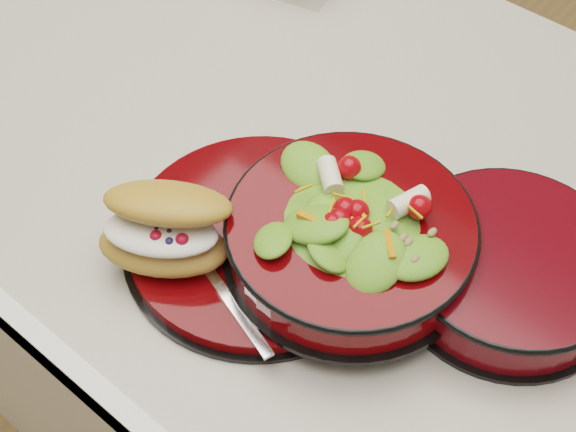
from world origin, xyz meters
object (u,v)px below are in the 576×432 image
Objects in this scene: fork at (225,294)px; dinner_plate at (260,237)px; croissant at (166,230)px; island_counter at (321,353)px; extra_bowl at (510,267)px; salad_bowl at (351,230)px.

dinner_plate is at bearing 35.38° from fork.
fork is at bearing -33.13° from croissant.
fork is at bearing -72.03° from dinner_plate.
island_counter is 8.59× the size of croissant.
dinner_plate is 1.27× the size of extra_bowl.
dinner_plate is 0.10m from croissant.
fork is (-0.06, -0.11, -0.04)m from salad_bowl.
extra_bowl is (0.21, 0.11, 0.02)m from dinner_plate.
island_counter is 0.48m from dinner_plate.
island_counter is 0.53m from extra_bowl.
croissant is 0.33m from extra_bowl.
salad_bowl is (0.08, 0.04, 0.05)m from dinner_plate.
fork is at bearing -134.49° from extra_bowl.
island_counter is 5.03× the size of salad_bowl.
croissant is at bearing -123.05° from dinner_plate.
croissant is 0.08m from fork.
extra_bowl is at bearing 4.12° from croissant.
salad_bowl reaches higher than fork.
salad_bowl is at bearing -148.65° from extra_bowl.
salad_bowl is at bearing -47.13° from island_counter.
dinner_plate is at bearing 25.20° from croissant.
fork is at bearing -78.94° from island_counter.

